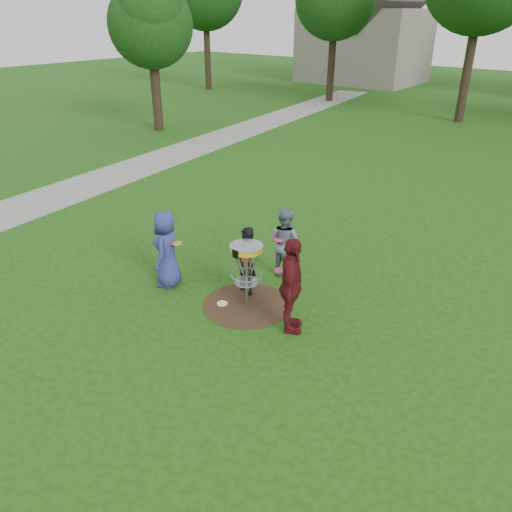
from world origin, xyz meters
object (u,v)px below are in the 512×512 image
Objects in this scene: player_black at (247,261)px; player_grey at (285,243)px; disc_golf_basket at (246,260)px; player_blue at (167,249)px; player_maroon at (291,286)px.

player_grey is (0.15, 1.14, 0.05)m from player_black.
player_blue is at bearing -168.41° from disc_golf_basket.
player_black is at bearing 86.09° from player_grey.
player_maroon is (1.35, -1.69, 0.13)m from player_grey.
player_black is at bearing 129.42° from disc_golf_basket.
player_maroon reaches higher than player_black.
player_blue reaches higher than disc_golf_basket.
player_grey is at bearing 96.38° from disc_golf_basket.
player_black is 1.61m from player_maroon.
player_blue reaches higher than player_black.
player_grey is 1.16× the size of disc_golf_basket.
player_blue reaches higher than player_grey.
player_blue is 1.06× the size of player_grey.
player_grey reaches higher than disc_golf_basket.
disc_golf_basket is at bearing -26.62° from player_black.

